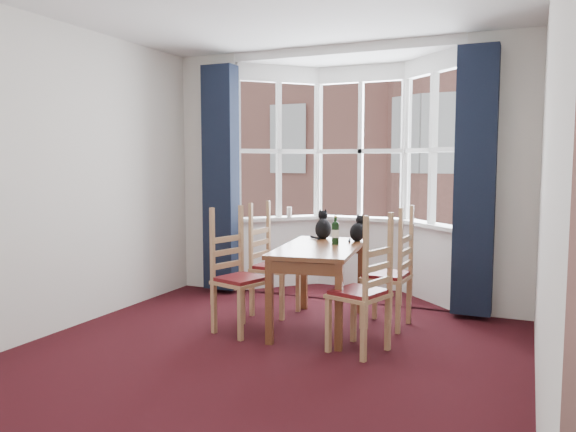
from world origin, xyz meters
The scene contains 19 objects.
floor centered at (0.00, 0.00, 0.00)m, with size 4.50×4.50×0.00m, color black.
wall_left centered at (-2.00, 0.00, 1.40)m, with size 4.50×4.50×0.00m, color silver.
wall_right centered at (2.00, 0.00, 1.40)m, with size 4.50×4.50×0.00m, color silver.
wall_back_pier_left centered at (-1.65, 2.25, 1.40)m, with size 0.70×0.12×2.80m, color silver.
wall_back_pier_right centered at (1.65, 2.25, 1.40)m, with size 0.70×0.12×2.80m, color silver.
bay_window centered at (0.00, 2.75, 1.40)m, with size 2.76×0.94×2.80m.
curtain_left centered at (-1.42, 2.07, 1.35)m, with size 0.38×0.22×2.60m, color black.
curtain_right centered at (1.42, 2.07, 1.35)m, with size 0.38×0.22×2.60m, color black.
dining_table centered at (0.14, 1.18, 0.66)m, with size 0.86×1.38×0.77m.
chair_left_near centered at (-0.54, 0.78, 0.47)m, with size 0.51×0.52×0.92m.
chair_left_far centered at (-0.52, 1.45, 0.47)m, with size 0.43×0.45×0.92m.
chair_right_near centered at (0.75, 0.65, 0.47)m, with size 0.51×0.52×0.92m.
chair_right_far centered at (0.80, 1.46, 0.47)m, with size 0.43×0.45×0.92m.
cat_left centered at (0.00, 1.67, 0.89)m, with size 0.23×0.26×0.31m.
cat_right centered at (0.37, 1.63, 0.87)m, with size 0.17×0.22×0.27m.
wine_bottle centered at (0.24, 1.34, 0.89)m, with size 0.07×0.07×0.27m.
candle_tall centered at (-0.77, 2.60, 0.93)m, with size 0.06×0.06×0.13m, color white.
street centered at (0.00, 32.25, -6.00)m, with size 80.00×80.00×0.00m, color #333335.
tenement_building centered at (0.00, 14.01, 1.60)m, with size 18.40×7.80×15.20m.
Camera 1 is at (1.92, -3.66, 1.55)m, focal length 35.00 mm.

